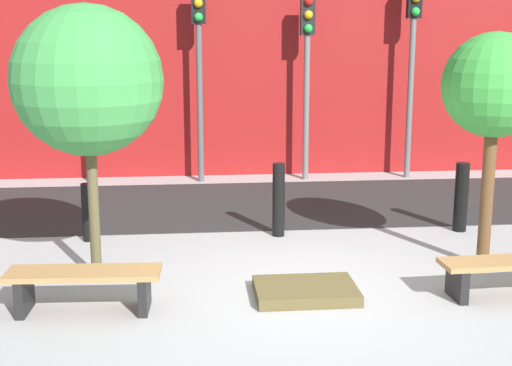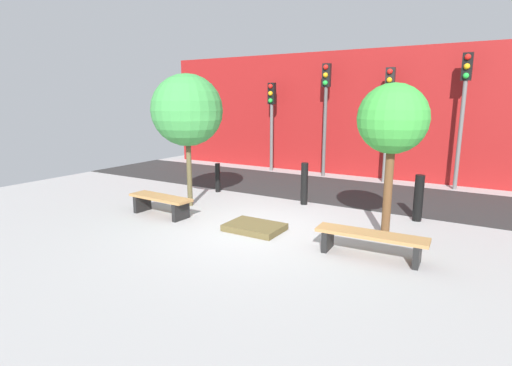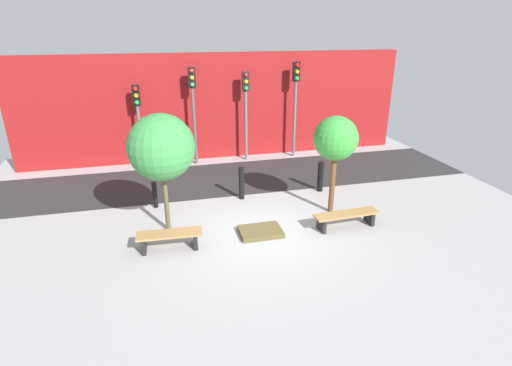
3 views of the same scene
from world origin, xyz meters
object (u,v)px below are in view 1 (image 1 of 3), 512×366
tree_behind_left_bench (87,81)px  tree_behind_right_bench (495,87)px  bollard_center (461,197)px  traffic_light_mid_east (307,54)px  traffic_light_east (413,43)px  bench_left (84,282)px  bollard_left (279,200)px  traffic_light_mid_west (199,47)px  planter_bed (306,291)px  bollard_far_left (87,212)px  traffic_light_west (89,68)px

tree_behind_left_bench → tree_behind_right_bench: tree_behind_left_bench is taller
bollard_center → traffic_light_mid_east: traffic_light_mid_east is taller
traffic_light_mid_east → traffic_light_east: (2.14, 0.00, 0.21)m
bench_left → bollard_left: (2.47, 2.69, 0.22)m
tree_behind_left_bench → tree_behind_right_bench: bearing=0.0°
traffic_light_mid_west → planter_bed: bearing=-80.7°
bollard_center → traffic_light_east: traffic_light_east is taller
tree_behind_left_bench → traffic_light_mid_east: 6.66m
planter_bed → traffic_light_mid_west: (-1.07, 6.50, 2.62)m
tree_behind_left_bench → traffic_light_east: size_ratio=0.83×
bollard_far_left → bollard_left: 2.80m
planter_bed → traffic_light_mid_west: bearing=99.3°
planter_bed → bollard_center: (2.79, 2.49, 0.46)m
bollard_center → traffic_light_west: size_ratio=0.32×
traffic_light_west → traffic_light_mid_west: (2.14, 0.00, 0.39)m
tree_behind_left_bench → traffic_light_east: bearing=44.8°
planter_bed → traffic_light_west: bearing=116.3°
tree_behind_right_bench → bollard_center: size_ratio=2.85×
tree_behind_left_bench → bollard_center: size_ratio=3.15×
bollard_left → traffic_light_mid_west: size_ratio=0.28×
tree_behind_right_bench → bollard_center: bearing=78.9°
tree_behind_right_bench → traffic_light_west: traffic_light_west is taller
tree_behind_right_bench → bollard_left: 3.45m
tree_behind_left_bench → traffic_light_west: size_ratio=1.01×
tree_behind_left_bench → bollard_center: (5.27, 1.63, -1.90)m
bench_left → planter_bed: (2.47, 0.20, -0.27)m
planter_bed → traffic_light_west: size_ratio=0.35×
traffic_light_west → traffic_light_mid_east: traffic_light_mid_east is taller
traffic_light_east → traffic_light_mid_east: bearing=-180.0°
traffic_light_mid_west → traffic_light_mid_east: 2.14m
bollard_left → traffic_light_mid_west: traffic_light_mid_west is taller
traffic_light_west → traffic_light_mid_east: (4.28, 0.00, 0.25)m
bollard_left → traffic_light_mid_west: bearing=104.9°
bollard_left → planter_bed: bearing=-90.0°
planter_bed → traffic_light_mid_east: traffic_light_mid_east is taller
bollard_far_left → bollard_center: (5.59, 0.00, 0.10)m
bollard_far_left → traffic_light_west: traffic_light_west is taller
traffic_light_east → bollard_far_left: bearing=-146.3°
traffic_light_mid_east → planter_bed: bearing=-99.3°
bollard_left → traffic_light_east: (3.21, 4.01, 2.20)m
tree_behind_left_bench → bollard_center: bearing=17.2°
traffic_light_mid_west → traffic_light_east: traffic_light_east is taller
tree_behind_right_bench → traffic_light_east: size_ratio=0.75×
traffic_light_west → bollard_far_left: bearing=-84.1°
bollard_center → tree_behind_right_bench: bearing=-101.1°
traffic_light_west → traffic_light_east: bearing=0.0°
bench_left → traffic_light_west: traffic_light_west is taller
bollard_center → bollard_left: bearing=180.0°
planter_bed → traffic_light_west: traffic_light_west is taller
bollard_far_left → traffic_light_east: (6.00, 4.01, 2.33)m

